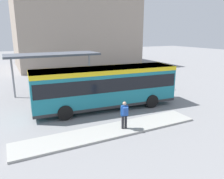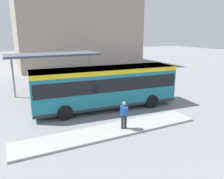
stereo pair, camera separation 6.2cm
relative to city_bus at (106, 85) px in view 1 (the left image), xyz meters
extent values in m
plane|color=gray|center=(-0.01, 0.00, -1.78)|extent=(120.00, 120.00, 0.00)
cube|color=#9E9E99|center=(-1.45, -3.83, -1.72)|extent=(10.77, 1.80, 0.12)
cube|color=#197284|center=(-0.01, 0.00, -0.09)|extent=(10.58, 3.28, 2.68)
cube|color=yellow|center=(-0.01, 0.00, 1.10)|extent=(10.60, 3.30, 0.30)
cube|color=black|center=(-0.01, 0.00, 0.23)|extent=(10.37, 3.29, 0.94)
cube|color=black|center=(5.17, -0.39, 0.23)|extent=(0.25, 2.31, 1.03)
cube|color=#28282B|center=(-0.01, 0.00, -1.33)|extent=(10.59, 3.29, 0.20)
cylinder|color=black|center=(3.30, 0.96, -1.28)|extent=(1.01, 0.35, 0.99)
cylinder|color=black|center=(3.12, -1.44, -1.28)|extent=(1.01, 0.35, 0.99)
cylinder|color=black|center=(-3.14, 1.44, -1.28)|extent=(1.01, 0.35, 0.99)
cylinder|color=black|center=(-3.32, -0.96, -1.28)|extent=(1.01, 0.35, 0.99)
cylinder|color=#232328|center=(-0.78, -3.96, -1.26)|extent=(0.15, 0.15, 0.79)
cylinder|color=#232328|center=(-0.61, -4.01, -1.26)|extent=(0.15, 0.15, 0.79)
cube|color=#194799|center=(-0.69, -3.99, -0.57)|extent=(0.43, 0.30, 0.59)
cube|color=#234CA3|center=(-0.74, -4.18, -0.55)|extent=(0.33, 0.26, 0.45)
sphere|color=tan|center=(-0.69, -3.99, -0.15)|extent=(0.21, 0.21, 0.21)
torus|color=black|center=(8.04, 2.09, -1.44)|extent=(0.05, 0.69, 0.69)
torus|color=black|center=(8.04, 3.03, -1.44)|extent=(0.05, 0.69, 0.69)
cylinder|color=black|center=(8.04, 2.56, -1.21)|extent=(0.04, 0.73, 0.04)
cylinder|color=black|center=(8.04, 2.73, -1.27)|extent=(0.04, 0.04, 0.34)
cube|color=black|center=(8.04, 2.73, -1.10)|extent=(0.07, 0.18, 0.04)
cylinder|color=black|center=(8.04, 2.19, -1.13)|extent=(0.48, 0.03, 0.03)
torus|color=black|center=(7.92, 2.88, -1.45)|extent=(0.12, 0.66, 0.66)
torus|color=black|center=(7.82, 3.76, -1.45)|extent=(0.12, 0.66, 0.66)
cylinder|color=silver|center=(7.87, 3.32, -1.23)|extent=(0.12, 0.70, 0.04)
cylinder|color=silver|center=(7.85, 3.48, -1.29)|extent=(0.04, 0.04, 0.32)
cube|color=black|center=(7.85, 3.48, -1.13)|extent=(0.09, 0.19, 0.04)
cylinder|color=silver|center=(7.91, 2.97, -1.16)|extent=(0.48, 0.09, 0.03)
torus|color=black|center=(7.64, 3.58, -1.41)|extent=(0.13, 0.74, 0.74)
torus|color=black|center=(7.75, 4.58, -1.41)|extent=(0.13, 0.74, 0.74)
cylinder|color=#2847AD|center=(7.70, 4.08, -1.17)|extent=(0.12, 0.78, 0.04)
cylinder|color=#2847AD|center=(7.72, 4.26, -1.23)|extent=(0.04, 0.04, 0.36)
cube|color=black|center=(7.72, 4.26, -1.05)|extent=(0.09, 0.19, 0.04)
cylinder|color=#2847AD|center=(7.65, 3.68, -1.08)|extent=(0.48, 0.09, 0.03)
cube|color=#4C515B|center=(-2.46, 5.98, 1.79)|extent=(8.15, 3.01, 0.18)
cylinder|color=gray|center=(-5.92, 5.98, -0.04)|extent=(0.16, 0.16, 3.48)
cylinder|color=gray|center=(1.01, 5.98, -0.04)|extent=(0.16, 0.16, 3.48)
cube|color=gray|center=(4.86, 22.89, 3.57)|extent=(18.94, 13.03, 10.69)
camera|label=1|loc=(-6.50, -14.05, 3.68)|focal=35.00mm
camera|label=2|loc=(-6.45, -14.08, 3.68)|focal=35.00mm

